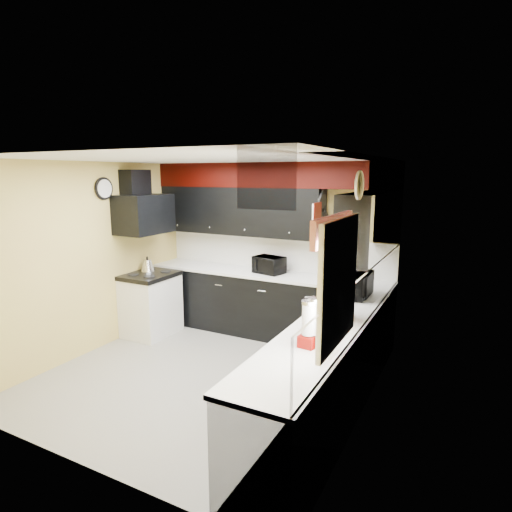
{
  "coord_description": "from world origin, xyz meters",
  "views": [
    {
      "loc": [
        2.65,
        -3.91,
        2.34
      ],
      "look_at": [
        0.23,
        0.78,
        1.33
      ],
      "focal_mm": 30.0,
      "sensor_mm": 36.0,
      "label": 1
    }
  ],
  "objects_px": {
    "utensil_crock": "(323,273)",
    "knife_block": "(339,274)",
    "microwave": "(354,284)",
    "kettle": "(147,265)",
    "toaster_oven": "(269,265)"
  },
  "relations": [
    {
      "from": "toaster_oven",
      "to": "utensil_crock",
      "type": "xyz_separation_m",
      "value": [
        0.81,
        0.02,
        -0.03
      ]
    },
    {
      "from": "toaster_oven",
      "to": "kettle",
      "type": "relative_size",
      "value": 2.14
    },
    {
      "from": "toaster_oven",
      "to": "kettle",
      "type": "distance_m",
      "value": 1.81
    },
    {
      "from": "knife_block",
      "to": "kettle",
      "type": "distance_m",
      "value": 2.8
    },
    {
      "from": "utensil_crock",
      "to": "microwave",
      "type": "bearing_deg",
      "value": -46.93
    },
    {
      "from": "toaster_oven",
      "to": "utensil_crock",
      "type": "distance_m",
      "value": 0.81
    },
    {
      "from": "microwave",
      "to": "knife_block",
      "type": "relative_size",
      "value": 2.42
    },
    {
      "from": "utensil_crock",
      "to": "knife_block",
      "type": "bearing_deg",
      "value": -9.96
    },
    {
      "from": "knife_block",
      "to": "kettle",
      "type": "bearing_deg",
      "value": -153.49
    },
    {
      "from": "utensil_crock",
      "to": "kettle",
      "type": "relative_size",
      "value": 0.89
    },
    {
      "from": "toaster_oven",
      "to": "microwave",
      "type": "height_order",
      "value": "microwave"
    },
    {
      "from": "toaster_oven",
      "to": "kettle",
      "type": "xyz_separation_m",
      "value": [
        -1.69,
        -0.63,
        -0.05
      ]
    },
    {
      "from": "microwave",
      "to": "utensil_crock",
      "type": "bearing_deg",
      "value": 43.18
    },
    {
      "from": "microwave",
      "to": "knife_block",
      "type": "xyz_separation_m",
      "value": [
        -0.36,
        0.59,
        -0.04
      ]
    },
    {
      "from": "utensil_crock",
      "to": "kettle",
      "type": "bearing_deg",
      "value": -165.44
    }
  ]
}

